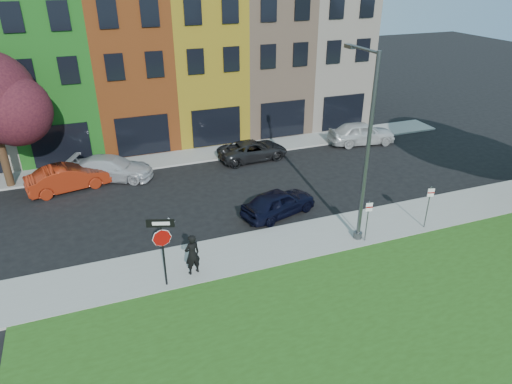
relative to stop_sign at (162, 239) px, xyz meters
name	(u,v)px	position (x,y,z in m)	size (l,w,h in m)	color
ground	(328,280)	(6.25, -1.88, -2.26)	(120.00, 120.00, 0.00)	black
sidewalk_near	(335,233)	(8.25, 1.12, -2.20)	(40.00, 3.00, 0.12)	gray
sidewalk_far	(179,158)	(3.25, 13.12, -2.20)	(40.00, 2.40, 0.12)	gray
rowhouse_block	(162,65)	(3.75, 19.30, 2.73)	(30.00, 10.12, 10.00)	beige
stop_sign	(162,239)	(0.00, 0.00, 0.00)	(1.01, 0.37, 3.00)	black
man	(192,254)	(1.19, 0.39, -1.23)	(0.74, 0.58, 1.81)	black
sedan_near	(279,202)	(6.49, 3.88, -1.57)	(4.35, 2.74, 1.38)	black
parked_car_red	(68,178)	(-3.54, 10.76, -1.52)	(4.72, 2.49, 1.48)	maroon
parked_car_silver	(112,168)	(-1.09, 11.40, -1.55)	(5.21, 3.69, 1.40)	#B2B3B7
parked_car_dark	(253,150)	(7.84, 11.32, -1.62)	(4.72, 2.42, 1.27)	black
parked_car_white	(362,133)	(16.12, 11.34, -1.45)	(4.93, 2.56, 1.60)	silver
street_lamp	(365,151)	(8.99, 0.52, 2.14)	(0.40, 2.58, 8.48)	#4E5153
parking_sign_a	(368,216)	(9.19, 0.01, -0.85)	(0.32, 0.11, 2.04)	#4E5153
parking_sign_b	(429,202)	(12.54, 0.01, -0.77)	(0.31, 0.13, 2.20)	#4E5153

